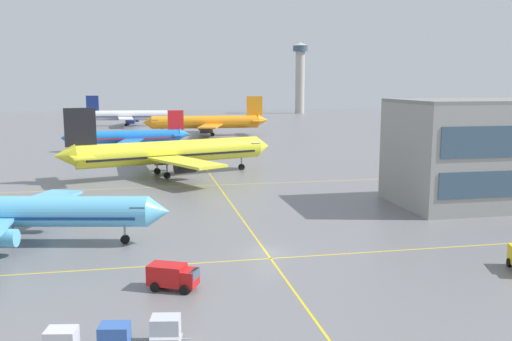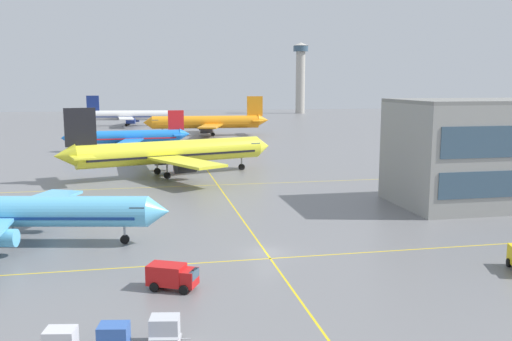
# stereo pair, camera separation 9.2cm
# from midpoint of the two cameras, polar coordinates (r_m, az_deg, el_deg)

# --- Properties ---
(ground_plane) EXTENTS (600.00, 600.00, 0.00)m
(ground_plane) POSITION_cam_midpoint_polar(r_m,az_deg,el_deg) (56.84, 1.08, -8.48)
(ground_plane) COLOR slate
(airliner_front_gate) EXTENTS (32.78, 27.85, 10.24)m
(airliner_front_gate) POSITION_cam_midpoint_polar(r_m,az_deg,el_deg) (64.40, -23.71, -3.94)
(airliner_front_gate) COLOR #5BB7E5
(airliner_front_gate) RESTS_ON ground
(airliner_second_row) EXTENTS (40.89, 34.90, 12.96)m
(airliner_second_row) POSITION_cam_midpoint_polar(r_m,az_deg,el_deg) (103.28, -8.87, 1.87)
(airliner_second_row) COLOR yellow
(airliner_second_row) RESTS_ON ground
(airliner_third_row) EXTENTS (32.47, 27.98, 10.10)m
(airliner_third_row) POSITION_cam_midpoint_polar(r_m,az_deg,el_deg) (145.34, -13.10, 3.41)
(airliner_third_row) COLOR blue
(airliner_third_row) RESTS_ON ground
(airliner_far_left_stand) EXTENTS (41.24, 35.54, 12.82)m
(airliner_far_left_stand) POSITION_cam_midpoint_polar(r_m,az_deg,el_deg) (182.35, -5.03, 5.00)
(airliner_far_left_stand) COLOR orange
(airliner_far_left_stand) RESTS_ON ground
(airliner_far_right_stand) EXTENTS (39.11, 33.44, 12.16)m
(airliner_far_right_stand) POSITION_cam_midpoint_polar(r_m,az_deg,el_deg) (229.12, -12.82, 5.57)
(airliner_far_right_stand) COLOR white
(airliner_far_right_stand) RESTS_ON ground
(taxiway_markings) EXTENTS (144.14, 88.96, 0.01)m
(taxiway_markings) POSITION_cam_midpoint_polar(r_m,az_deg,el_deg) (74.11, -1.94, -4.31)
(taxiway_markings) COLOR yellow
(taxiway_markings) RESTS_ON ground
(service_truck_red_van) EXTENTS (4.50, 3.48, 2.10)m
(service_truck_red_van) POSITION_cam_midpoint_polar(r_m,az_deg,el_deg) (47.40, -8.56, -10.70)
(service_truck_red_van) COLOR red
(service_truck_red_van) RESTS_ON ground
(baggage_cart_row_second) EXTENTS (2.85, 2.00, 1.86)m
(baggage_cart_row_second) POSITION_cam_midpoint_polar(r_m,az_deg,el_deg) (37.92, -14.45, -16.39)
(baggage_cart_row_second) COLOR #99999E
(baggage_cart_row_second) RESTS_ON ground
(baggage_cart_row_middle) EXTENTS (2.85, 2.00, 1.86)m
(baggage_cart_row_middle) POSITION_cam_midpoint_polar(r_m,az_deg,el_deg) (38.37, -9.36, -15.90)
(baggage_cart_row_middle) COLOR #99999E
(baggage_cart_row_middle) RESTS_ON ground
(control_tower) EXTENTS (8.82, 8.82, 39.70)m
(control_tower) POSITION_cam_midpoint_polar(r_m,az_deg,el_deg) (318.06, 4.63, 10.05)
(control_tower) COLOR #ADA89E
(control_tower) RESTS_ON ground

